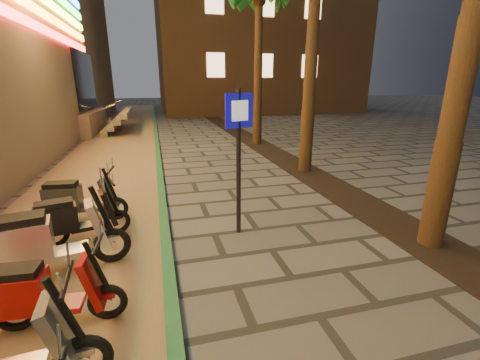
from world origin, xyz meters
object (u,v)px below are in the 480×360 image
object	(u,v)px
scooter_7	(45,241)
scooter_6	(39,293)
pedestrian_sign	(239,143)
scooter_8	(72,218)
scooter_9	(76,199)

from	to	relation	value
scooter_7	scooter_6	bearing A→B (deg)	-90.21
scooter_7	pedestrian_sign	bearing A→B (deg)	0.75
pedestrian_sign	scooter_8	size ratio (longest dim) A/B	1.73
scooter_8	scooter_7	bearing A→B (deg)	-113.11
pedestrian_sign	scooter_9	xyz separation A→B (m)	(-3.04, 1.31, -1.23)
scooter_7	scooter_9	bearing A→B (deg)	77.87
pedestrian_sign	scooter_9	size ratio (longest dim) A/B	1.68
scooter_6	scooter_9	world-z (taller)	scooter_9
scooter_6	pedestrian_sign	bearing A→B (deg)	36.10
pedestrian_sign	scooter_7	xyz separation A→B (m)	(-3.04, -0.70, -1.14)
scooter_8	pedestrian_sign	bearing A→B (deg)	-21.98
scooter_7	scooter_8	distance (m)	1.03
scooter_6	scooter_8	xyz separation A→B (m)	(-0.11, 2.14, 0.01)
scooter_8	scooter_9	world-z (taller)	scooter_9
scooter_6	scooter_7	size ratio (longest dim) A/B	0.80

